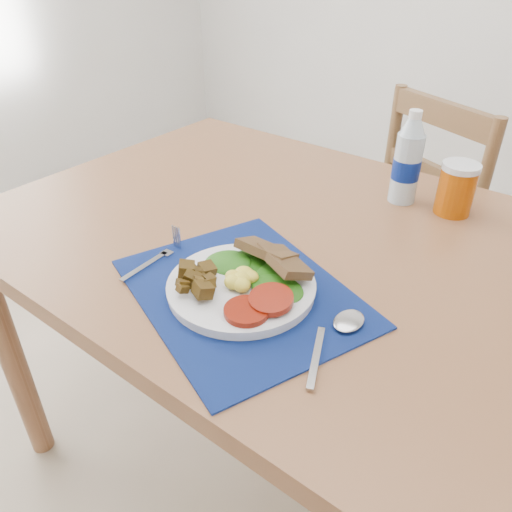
{
  "coord_description": "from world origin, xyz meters",
  "views": [
    {
      "loc": [
        0.42,
        -0.54,
        1.26
      ],
      "look_at": [
        -0.01,
        0.02,
        0.8
      ],
      "focal_mm": 35.0,
      "sensor_mm": 36.0,
      "label": 1
    }
  ],
  "objects": [
    {
      "name": "water_bottle",
      "position": [
        0.05,
        0.47,
        0.84
      ],
      "size": [
        0.06,
        0.06,
        0.21
      ],
      "color": "#ADBFCC",
      "rests_on": "table"
    },
    {
      "name": "table",
      "position": [
        0.0,
        0.2,
        0.67
      ],
      "size": [
        1.4,
        0.9,
        0.75
      ],
      "color": "brown",
      "rests_on": "ground"
    },
    {
      "name": "placemat",
      "position": [
        -0.01,
        -0.02,
        0.75
      ],
      "size": [
        0.49,
        0.44,
        0.0
      ],
      "primitive_type": "cube",
      "rotation": [
        0.0,
        0.0,
        -0.37
      ],
      "color": "black",
      "rests_on": "table"
    },
    {
      "name": "breakfast_plate",
      "position": [
        -0.02,
        -0.03,
        0.77
      ],
      "size": [
        0.25,
        0.25,
        0.06
      ],
      "rotation": [
        0.0,
        0.0,
        -0.17
      ],
      "color": "silver",
      "rests_on": "placemat"
    },
    {
      "name": "chair_far",
      "position": [
        0.04,
        0.92,
        0.55
      ],
      "size": [
        0.52,
        0.51,
        1.08
      ],
      "rotation": [
        0.0,
        0.0,
        2.74
      ],
      "color": "brown",
      "rests_on": "ground"
    },
    {
      "name": "juice_glass",
      "position": [
        0.16,
        0.48,
        0.8
      ],
      "size": [
        0.08,
        0.08,
        0.11
      ],
      "primitive_type": "cylinder",
      "color": "#A94704",
      "rests_on": "table"
    },
    {
      "name": "fork",
      "position": [
        -0.2,
        -0.04,
        0.76
      ],
      "size": [
        0.02,
        0.16,
        0.0
      ],
      "rotation": [
        0.0,
        0.0,
        0.05
      ],
      "color": "#B2B5BA",
      "rests_on": "placemat"
    },
    {
      "name": "spoon",
      "position": [
        0.17,
        -0.01,
        0.76
      ],
      "size": [
        0.06,
        0.18,
        0.01
      ],
      "rotation": [
        0.0,
        0.0,
        0.43
      ],
      "color": "#B2B5BA",
      "rests_on": "placemat"
    }
  ]
}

